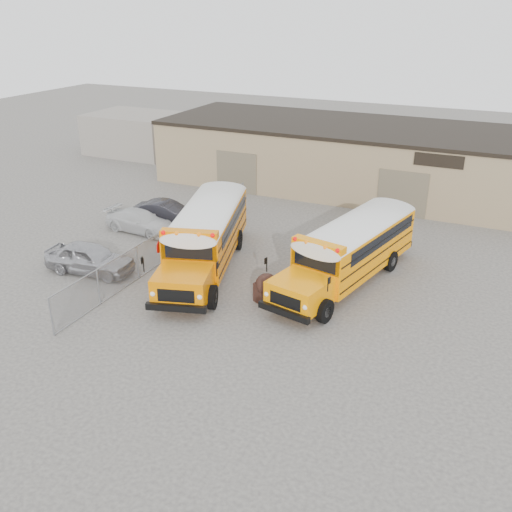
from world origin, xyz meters
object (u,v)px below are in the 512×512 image
at_px(tarp_bundle, 267,288).
at_px(car_silver, 90,258).
at_px(car_dark, 167,213).
at_px(car_white, 140,221).
at_px(school_bus_left, 229,193).
at_px(school_bus_right, 405,212).

bearing_deg(tarp_bundle, car_silver, -174.65).
bearing_deg(car_dark, car_white, 151.13).
bearing_deg(car_silver, car_white, 4.27).
bearing_deg(tarp_bundle, school_bus_left, 126.27).
height_order(school_bus_right, car_dark, school_bus_right).
bearing_deg(car_silver, school_bus_left, -23.70).
distance_m(school_bus_left, tarp_bundle, 11.07).
xyz_separation_m(school_bus_right, tarp_bundle, (-4.15, -10.23, -1.07)).
xyz_separation_m(tarp_bundle, car_white, (-10.67, 5.01, -0.08)).
bearing_deg(car_dark, tarp_bundle, -131.59).
bearing_deg(school_bus_left, school_bus_right, 7.22).
height_order(tarp_bundle, car_white, tarp_bundle).
relative_size(car_silver, car_dark, 1.08).
bearing_deg(tarp_bundle, school_bus_right, 67.94).
bearing_deg(car_white, school_bus_left, -43.66).
relative_size(school_bus_right, car_white, 2.44).
height_order(school_bus_left, car_white, school_bus_left).
bearing_deg(school_bus_left, car_silver, -107.30).
xyz_separation_m(school_bus_right, car_dark, (-14.08, -3.39, -1.08)).
distance_m(tarp_bundle, car_silver, 9.60).
relative_size(school_bus_right, car_silver, 2.34).
xyz_separation_m(school_bus_left, car_white, (-4.16, -3.87, -1.24)).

